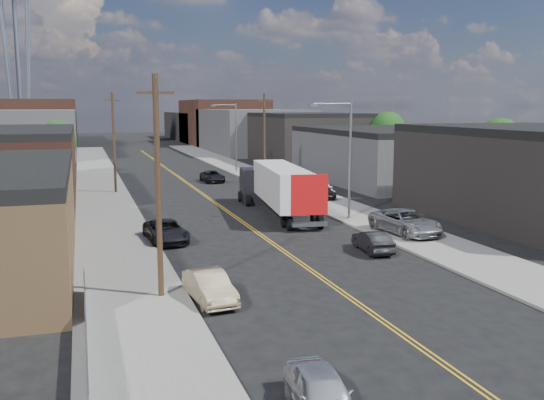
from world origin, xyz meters
TOP-DOWN VIEW (x-y plane):
  - ground at (0.00, 60.00)m, footprint 260.00×260.00m
  - centerline at (0.00, 45.00)m, footprint 0.32×120.00m
  - sidewalk_left at (-9.50, 45.00)m, footprint 5.00×140.00m
  - sidewalk_right at (9.50, 45.00)m, footprint 5.00×140.00m
  - warehouse_brown at (-18.00, 44.00)m, footprint 12.00×26.00m
  - industrial_right_b at (22.00, 46.00)m, footprint 14.00×24.00m
  - industrial_right_c at (22.00, 72.00)m, footprint 14.00×22.00m
  - skyline_left_a at (-20.00, 95.00)m, footprint 16.00×30.00m
  - skyline_right_a at (20.00, 95.00)m, footprint 16.00×30.00m
  - skyline_left_b at (-20.00, 120.00)m, footprint 16.00×26.00m
  - skyline_right_b at (20.00, 120.00)m, footprint 16.00×26.00m
  - skyline_left_c at (-20.00, 140.00)m, footprint 16.00×40.00m
  - skyline_right_c at (20.00, 140.00)m, footprint 16.00×40.00m
  - streetlight_near at (7.60, 25.00)m, footprint 3.39×0.25m
  - streetlight_far at (7.60, 60.00)m, footprint 3.39×0.25m
  - utility_pole_left_near at (-8.20, 10.00)m, footprint 1.60×0.26m
  - utility_pole_left_far at (-8.20, 45.00)m, footprint 1.60×0.26m
  - utility_pole_right at (8.20, 48.00)m, footprint 1.60×0.26m
  - chainlink_fence at (-11.50, 3.50)m, footprint 0.05×16.00m
  - tree_left_far at (-13.94, 62.00)m, footprint 4.35×4.20m
  - tree_right_near at (30.06, 36.00)m, footprint 4.60×4.48m
  - tree_right_far at (30.06, 60.00)m, footprint 4.85×4.76m
  - semi_truck at (3.46, 29.23)m, footprint 4.09×15.61m
  - car_left_a at (-5.24, -1.90)m, footprint 1.88×3.98m
  - car_left_b at (-6.20, 8.91)m, footprint 1.87×4.29m
  - car_left_c at (-6.40, 21.63)m, footprint 2.65×5.14m
  - car_right_oncoming at (5.00, 15.13)m, footprint 1.74×4.01m
  - car_right_lot_a at (9.20, 18.59)m, footprint 3.29×6.06m
  - car_right_lot_b at (10.19, 36.00)m, footprint 2.84×5.11m
  - car_right_lot_c at (9.71, 35.05)m, footprint 1.77×4.38m
  - car_ahead_truck at (2.93, 51.18)m, footprint 2.29×4.72m

SIDE VIEW (x-z plane):
  - ground at x=0.00m, z-range 0.00..0.00m
  - centerline at x=0.00m, z-range 0.00..0.01m
  - sidewalk_left at x=-9.50m, z-range 0.00..0.15m
  - sidewalk_right at x=9.50m, z-range 0.00..0.15m
  - car_right_oncoming at x=5.00m, z-range 0.00..1.28m
  - car_ahead_truck at x=2.93m, z-range 0.00..1.29m
  - chainlink_fence at x=-11.50m, z-range 0.04..1.27m
  - car_left_a at x=-5.24m, z-range 0.00..1.32m
  - car_left_b at x=-6.20m, z-range 0.00..1.37m
  - car_left_c at x=-6.40m, z-range 0.00..1.39m
  - car_right_lot_b at x=10.19m, z-range 0.15..1.55m
  - car_right_lot_c at x=9.71m, z-range 0.15..1.64m
  - car_right_lot_a at x=9.20m, z-range 0.15..1.76m
  - semi_truck at x=3.46m, z-range 0.28..4.29m
  - industrial_right_b at x=22.00m, z-range 0.00..6.10m
  - warehouse_brown at x=-18.00m, z-range 0.00..6.60m
  - skyline_left_c at x=-20.00m, z-range 0.00..7.00m
  - skyline_right_c at x=20.00m, z-range 0.00..7.00m
  - industrial_right_c at x=22.00m, z-range 0.00..7.60m
  - skyline_left_a at x=-20.00m, z-range 0.00..8.00m
  - skyline_right_a at x=20.00m, z-range 0.00..8.00m
  - tree_left_far at x=-13.94m, z-range 1.08..8.05m
  - tree_right_near at x=30.06m, z-range 1.15..8.59m
  - skyline_left_b at x=-20.00m, z-range 0.00..10.00m
  - skyline_right_b at x=20.00m, z-range 0.00..10.00m
  - utility_pole_left_near at x=-8.20m, z-range 0.14..10.14m
  - utility_pole_left_far at x=-8.20m, z-range 0.14..10.14m
  - utility_pole_right at x=8.20m, z-range 0.14..10.14m
  - tree_right_far at x=30.06m, z-range 1.22..9.13m
  - streetlight_near at x=7.60m, z-range 0.83..9.83m
  - streetlight_far at x=7.60m, z-range 0.83..9.83m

